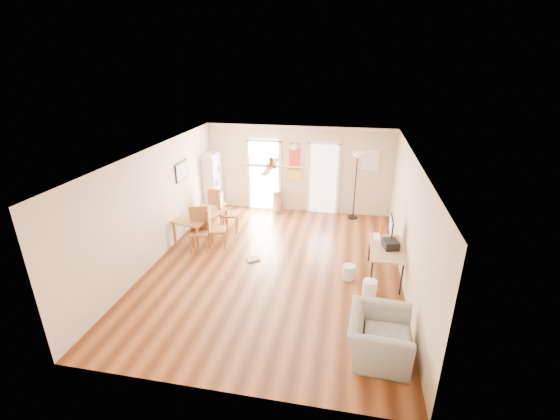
% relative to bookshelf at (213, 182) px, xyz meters
% --- Properties ---
extents(floor, '(7.00, 7.00, 0.00)m').
position_rel_bookshelf_xyz_m(floor, '(2.55, -3.08, -0.90)').
color(floor, brown).
rests_on(floor, ground).
extents(ceiling, '(5.50, 7.00, 0.00)m').
position_rel_bookshelf_xyz_m(ceiling, '(2.55, -3.08, 1.70)').
color(ceiling, silver).
rests_on(ceiling, floor).
extents(wall_back, '(5.50, 0.04, 2.60)m').
position_rel_bookshelf_xyz_m(wall_back, '(2.55, 0.42, 0.40)').
color(wall_back, beige).
rests_on(wall_back, floor).
extents(wall_front, '(5.50, 0.04, 2.60)m').
position_rel_bookshelf_xyz_m(wall_front, '(2.55, -6.58, 0.40)').
color(wall_front, beige).
rests_on(wall_front, floor).
extents(wall_left, '(0.04, 7.00, 2.60)m').
position_rel_bookshelf_xyz_m(wall_left, '(-0.20, -3.08, 0.40)').
color(wall_left, beige).
rests_on(wall_left, floor).
extents(wall_right, '(0.04, 7.00, 2.60)m').
position_rel_bookshelf_xyz_m(wall_right, '(5.30, -3.08, 0.40)').
color(wall_right, beige).
rests_on(wall_right, floor).
extents(crown_molding, '(5.50, 7.00, 0.08)m').
position_rel_bookshelf_xyz_m(crown_molding, '(2.55, -3.08, 1.66)').
color(crown_molding, white).
rests_on(crown_molding, wall_back).
extents(kitchen_doorway, '(0.90, 0.10, 2.10)m').
position_rel_bookshelf_xyz_m(kitchen_doorway, '(1.50, 0.40, 0.15)').
color(kitchen_doorway, white).
rests_on(kitchen_doorway, wall_back).
extents(bathroom_doorway, '(0.80, 0.10, 2.10)m').
position_rel_bookshelf_xyz_m(bathroom_doorway, '(3.30, 0.40, 0.15)').
color(bathroom_doorway, white).
rests_on(bathroom_doorway, wall_back).
extents(wall_decal, '(0.46, 0.03, 1.10)m').
position_rel_bookshelf_xyz_m(wall_decal, '(2.43, 0.40, 0.65)').
color(wall_decal, red).
rests_on(wall_decal, wall_back).
extents(ac_grille, '(0.50, 0.04, 0.60)m').
position_rel_bookshelf_xyz_m(ac_grille, '(4.60, 0.39, 0.80)').
color(ac_grille, white).
rests_on(ac_grille, wall_back).
extents(framed_poster, '(0.04, 0.66, 0.48)m').
position_rel_bookshelf_xyz_m(framed_poster, '(-0.17, -1.68, 0.80)').
color(framed_poster, black).
rests_on(framed_poster, wall_left).
extents(ceiling_fan, '(1.24, 1.24, 0.20)m').
position_rel_bookshelf_xyz_m(ceiling_fan, '(2.55, -3.38, 1.53)').
color(ceiling_fan, '#593819').
rests_on(ceiling_fan, ceiling).
extents(bookshelf, '(0.53, 0.87, 1.79)m').
position_rel_bookshelf_xyz_m(bookshelf, '(0.00, 0.00, 0.00)').
color(bookshelf, silver).
rests_on(bookshelf, floor).
extents(dining_table, '(1.15, 1.54, 0.69)m').
position_rel_bookshelf_xyz_m(dining_table, '(0.40, -2.04, -0.55)').
color(dining_table, '#A56F35').
rests_on(dining_table, floor).
extents(dining_chair_right_a, '(0.53, 0.53, 1.09)m').
position_rel_bookshelf_xyz_m(dining_chair_right_a, '(0.95, -1.41, -0.35)').
color(dining_chair_right_a, '#AD6838').
rests_on(dining_chair_right_a, floor).
extents(dining_chair_right_b, '(0.50, 0.50, 1.01)m').
position_rel_bookshelf_xyz_m(dining_chair_right_b, '(0.95, -2.34, -0.39)').
color(dining_chair_right_b, '#9D6332').
rests_on(dining_chair_right_b, floor).
extents(dining_chair_near, '(0.54, 0.54, 1.07)m').
position_rel_bookshelf_xyz_m(dining_chair_near, '(0.59, -2.65, -0.36)').
color(dining_chair_near, '#A36534').
rests_on(dining_chair_near, floor).
extents(dining_chair_far, '(0.41, 0.41, 0.95)m').
position_rel_bookshelf_xyz_m(dining_chair_far, '(0.35, -0.67, -0.42)').
color(dining_chair_far, '#9D6632').
rests_on(dining_chair_far, floor).
extents(trash_can, '(0.39, 0.39, 0.70)m').
position_rel_bookshelf_xyz_m(trash_can, '(1.96, 0.16, -0.54)').
color(trash_can, '#ADADAF').
rests_on(trash_can, floor).
extents(torchiere_lamp, '(0.47, 0.47, 1.98)m').
position_rel_bookshelf_xyz_m(torchiere_lamp, '(4.24, 0.12, 0.09)').
color(torchiere_lamp, black).
rests_on(torchiere_lamp, floor).
extents(computer_desk, '(0.66, 1.32, 0.71)m').
position_rel_bookshelf_xyz_m(computer_desk, '(4.92, -3.03, -0.54)').
color(computer_desk, tan).
rests_on(computer_desk, floor).
extents(imac, '(0.19, 0.56, 0.52)m').
position_rel_bookshelf_xyz_m(imac, '(5.02, -2.65, 0.07)').
color(imac, black).
rests_on(imac, computer_desk).
extents(keyboard, '(0.15, 0.40, 0.01)m').
position_rel_bookshelf_xyz_m(keyboard, '(4.75, -2.56, -0.18)').
color(keyboard, white).
rests_on(keyboard, computer_desk).
extents(printer, '(0.36, 0.40, 0.17)m').
position_rel_bookshelf_xyz_m(printer, '(5.00, -3.04, -0.10)').
color(printer, black).
rests_on(printer, computer_desk).
extents(orange_bottle, '(0.11, 0.11, 0.25)m').
position_rel_bookshelf_xyz_m(orange_bottle, '(4.85, -2.41, -0.06)').
color(orange_bottle, '#CC4412').
rests_on(orange_bottle, computer_desk).
extents(wastebasket_a, '(0.28, 0.28, 0.31)m').
position_rel_bookshelf_xyz_m(wastebasket_a, '(4.20, -3.24, -0.74)').
color(wastebasket_a, silver).
rests_on(wastebasket_a, floor).
extents(wastebasket_b, '(0.32, 0.32, 0.32)m').
position_rel_bookshelf_xyz_m(wastebasket_b, '(4.61, -3.78, -0.73)').
color(wastebasket_b, white).
rests_on(wastebasket_b, floor).
extents(floor_cloth, '(0.37, 0.35, 0.04)m').
position_rel_bookshelf_xyz_m(floor_cloth, '(1.99, -2.86, -0.87)').
color(floor_cloth, '#9FA09A').
rests_on(floor_cloth, floor).
extents(armchair, '(1.02, 1.15, 0.70)m').
position_rel_bookshelf_xyz_m(armchair, '(4.70, -5.42, -0.54)').
color(armchair, gray).
rests_on(armchair, floor).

